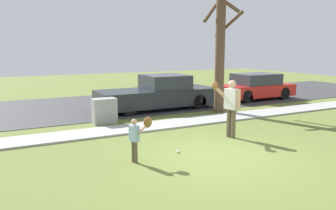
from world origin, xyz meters
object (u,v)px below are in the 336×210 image
Objects in this scene: utility_cabinet at (104,111)px; baseball at (178,151)px; parked_pickup_dark at (159,94)px; street_tree_near at (220,40)px; person_adult at (230,103)px; parked_hatchback_red at (256,87)px; person_child at (138,133)px.

baseball is at bearing -80.90° from utility_cabinet.
baseball is 0.01× the size of parked_pickup_dark.
street_tree_near is at bearing -1.68° from utility_cabinet.
person_adult is at bearing 15.90° from baseball.
parked_pickup_dark reaches higher than parked_hatchback_red.
person_adult is at bearing 88.23° from parked_pickup_dark.
street_tree_near reaches higher than parked_hatchback_red.
person_adult is 2.42m from baseball.
person_adult is 7.97m from parked_hatchback_red.
utility_cabinet is at bearing -64.72° from person_adult.
utility_cabinet is (0.51, 4.37, -0.25)m from person_child.
person_child reaches higher than baseball.
parked_pickup_dark is at bearing 29.17° from utility_cabinet.
person_child is (-3.29, -0.78, -0.36)m from person_adult.
parked_pickup_dark is at bearing 68.71° from baseball.
parked_pickup_dark is (2.27, 5.82, 0.64)m from baseball.
utility_cabinet is at bearing 99.10° from baseball.
person_child is 0.19× the size of street_tree_near.
person_adult is 0.33× the size of parked_pickup_dark.
parked_hatchback_red is at bearing -149.76° from person_adult.
parked_pickup_dark reaches higher than person_child.
utility_cabinet is 5.48m from street_tree_near.
utility_cabinet is 0.17× the size of parked_pickup_dark.
baseball is 6.52m from street_tree_near.
street_tree_near is at bearing 27.62° from parked_hatchback_red.
person_adult is 4.45m from street_tree_near.
street_tree_near is at bearing -133.85° from person_adult.
parked_pickup_dark is (2.94, 1.64, 0.22)m from utility_cabinet.
person_child reaches higher than utility_cabinet.
parked_pickup_dark is (0.16, 5.22, -0.39)m from person_adult.
parked_pickup_dark reaches higher than baseball.
person_adult is at bearing 42.74° from parked_hatchback_red.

